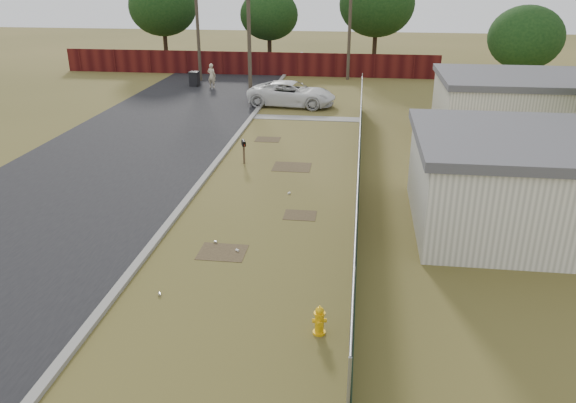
# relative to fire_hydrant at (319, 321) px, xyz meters

# --- Properties ---
(ground) EXTENTS (120.00, 120.00, 0.00)m
(ground) POSITION_rel_fire_hydrant_xyz_m (-2.37, 8.65, -0.35)
(ground) COLOR olive
(ground) RESTS_ON ground
(street) EXTENTS (15.10, 60.00, 0.12)m
(street) POSITION_rel_fire_hydrant_xyz_m (-9.13, 16.70, -0.33)
(street) COLOR black
(street) RESTS_ON ground
(chainlink_fence) EXTENTS (0.10, 27.06, 2.02)m
(chainlink_fence) POSITION_rel_fire_hydrant_xyz_m (0.75, 9.67, 0.45)
(chainlink_fence) COLOR gray
(chainlink_fence) RESTS_ON ground
(privacy_fence) EXTENTS (30.00, 0.12, 1.80)m
(privacy_fence) POSITION_rel_fire_hydrant_xyz_m (-8.37, 33.65, 0.55)
(privacy_fence) COLOR #4E1310
(privacy_fence) RESTS_ON ground
(utility_poles) EXTENTS (12.60, 8.24, 9.00)m
(utility_poles) POSITION_rel_fire_hydrant_xyz_m (-6.04, 29.31, 4.35)
(utility_poles) COLOR #473C2F
(utility_poles) RESTS_ON ground
(houses) EXTENTS (9.30, 17.24, 3.10)m
(houses) POSITION_rel_fire_hydrant_xyz_m (7.33, 11.78, 1.21)
(houses) COLOR white
(houses) RESTS_ON ground
(horizon_trees) EXTENTS (33.32, 31.94, 7.78)m
(horizon_trees) POSITION_rel_fire_hydrant_xyz_m (-1.53, 32.20, 4.28)
(horizon_trees) COLOR #2E2215
(horizon_trees) RESTS_ON ground
(fire_hydrant) EXTENTS (0.35, 0.36, 0.74)m
(fire_hydrant) POSITION_rel_fire_hydrant_xyz_m (0.00, 0.00, 0.00)
(fire_hydrant) COLOR #F1B20C
(fire_hydrant) RESTS_ON ground
(mailbox) EXTENTS (0.28, 0.46, 1.05)m
(mailbox) POSITION_rel_fire_hydrant_xyz_m (-4.19, 11.85, 0.49)
(mailbox) COLOR brown
(mailbox) RESTS_ON ground
(pickup_truck) EXTENTS (5.58, 3.04, 1.48)m
(pickup_truck) POSITION_rel_fire_hydrant_xyz_m (-3.50, 23.21, 0.39)
(pickup_truck) COLOR white
(pickup_truck) RESTS_ON ground
(pedestrian) EXTENTS (0.70, 0.56, 1.70)m
(pedestrian) POSITION_rel_fire_hydrant_xyz_m (-9.83, 28.13, 0.50)
(pedestrian) COLOR beige
(pedestrian) RESTS_ON ground
(trash_bin) EXTENTS (0.73, 0.80, 1.04)m
(trash_bin) POSITION_rel_fire_hydrant_xyz_m (-11.22, 28.51, 0.19)
(trash_bin) COLOR black
(trash_bin) RESTS_ON ground
(scattered_litter) EXTENTS (2.53, 7.58, 0.07)m
(scattered_litter) POSITION_rel_fire_hydrant_xyz_m (-3.07, 4.41, -0.31)
(scattered_litter) COLOR white
(scattered_litter) RESTS_ON ground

